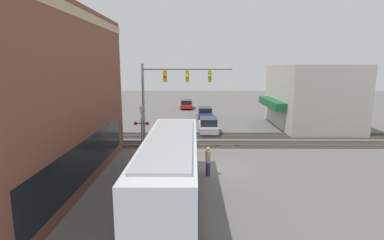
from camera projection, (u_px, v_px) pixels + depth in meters
ground_plane at (219, 168)px, 19.88m from camera, size 120.00×120.00×0.00m
shop_building at (310, 96)px, 32.80m from camera, size 10.94×8.51×6.77m
city_bus at (170, 167)px, 14.70m from camera, size 11.38×2.59×3.29m
traffic_signal_gantry at (170, 87)px, 23.11m from camera, size 0.42×6.98×6.84m
crossing_signal at (142, 123)px, 23.09m from camera, size 1.41×1.18×3.81m
rail_track_near at (213, 144)px, 25.78m from camera, size 2.60×60.00×0.15m
rail_track_far at (211, 135)px, 28.92m from camera, size 2.60×60.00×0.15m
parked_car_silver at (208, 126)px, 30.16m from camera, size 4.69×1.82×1.55m
parked_car_blue at (205, 113)px, 38.80m from camera, size 4.70×1.82×1.39m
parked_car_red at (187, 104)px, 46.80m from camera, size 4.49×1.82×1.37m
pedestrian_at_crossing at (156, 142)px, 23.30m from camera, size 0.34×0.34×1.65m
pedestrian_near_bus at (208, 161)px, 18.36m from camera, size 0.34×0.34×1.82m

